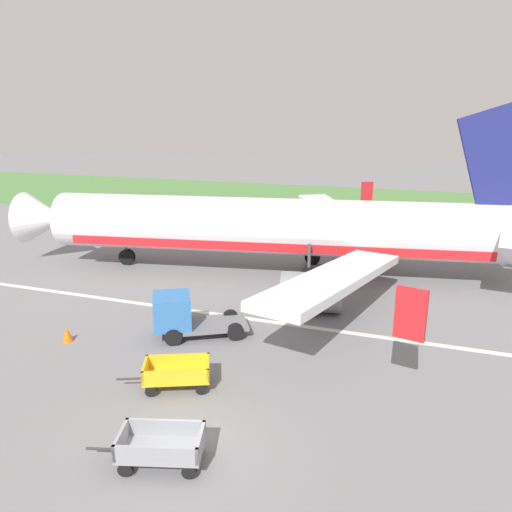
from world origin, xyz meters
TOP-DOWN VIEW (x-y plane):
  - ground_plane at (0.00, 0.00)m, footprint 220.00×220.00m
  - grass_strip at (0.00, 47.79)m, footprint 220.00×28.00m
  - apron_stripe at (0.00, 10.44)m, footprint 120.00×0.36m
  - airplane at (-1.89, 18.80)m, footprint 37.55×30.31m
  - baggage_cart_nearest at (-0.35, -0.81)m, footprint 3.61×2.05m
  - baggage_cart_second_in_row at (-1.99, 3.23)m, footprint 3.54×2.29m
  - service_truck_beside_carts at (-3.91, 7.44)m, footprint 4.74×3.84m
  - traffic_cone_near_plane at (-6.20, 10.60)m, footprint 0.42×0.42m
  - traffic_cone_mid_apron at (-8.77, 5.16)m, footprint 0.52×0.52m

SIDE VIEW (x-z plane):
  - ground_plane at x=0.00m, z-range 0.00..0.00m
  - apron_stripe at x=0.00m, z-range 0.00..0.01m
  - grass_strip at x=0.00m, z-range 0.00..0.06m
  - traffic_cone_near_plane at x=-6.20m, z-range 0.00..0.55m
  - traffic_cone_mid_apron at x=-8.77m, z-range 0.00..0.69m
  - baggage_cart_nearest at x=-0.35m, z-range 0.07..1.14m
  - baggage_cart_second_in_row at x=-1.99m, z-range 0.07..1.14m
  - service_truck_beside_carts at x=-3.91m, z-range 0.05..2.15m
  - airplane at x=-1.89m, z-range -2.62..8.72m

